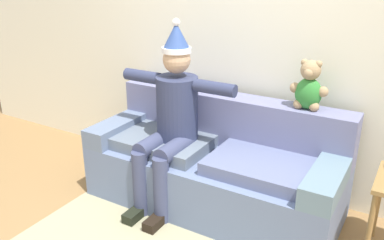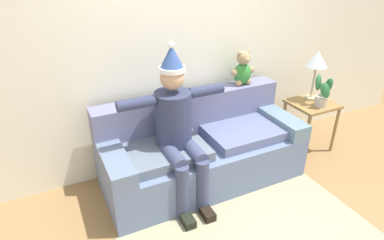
# 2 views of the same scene
# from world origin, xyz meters

# --- Properties ---
(back_wall) EXTENTS (7.00, 0.10, 2.70)m
(back_wall) POSITION_xyz_m (0.00, 1.55, 1.35)
(back_wall) COLOR white
(back_wall) RESTS_ON ground_plane
(couch) EXTENTS (2.06, 0.85, 0.88)m
(couch) POSITION_xyz_m (0.00, 1.04, 0.34)
(couch) COLOR slate
(couch) RESTS_ON ground_plane
(person_seated) EXTENTS (1.02, 0.77, 1.53)m
(person_seated) POSITION_xyz_m (-0.33, 0.88, 0.78)
(person_seated) COLOR #303757
(person_seated) RESTS_ON ground_plane
(teddy_bear) EXTENTS (0.29, 0.17, 0.38)m
(teddy_bear) POSITION_xyz_m (0.63, 1.30, 1.05)
(teddy_bear) COLOR #318234
(teddy_bear) RESTS_ON couch
(side_table) EXTENTS (0.50, 0.47, 0.61)m
(side_table) POSITION_xyz_m (1.46, 1.01, 0.50)
(side_table) COLOR olive
(side_table) RESTS_ON ground_plane
(table_lamp) EXTENTS (0.24, 0.24, 0.59)m
(table_lamp) POSITION_xyz_m (1.51, 1.10, 1.07)
(table_lamp) COLOR #BBB28B
(table_lamp) RESTS_ON side_table
(potted_plant) EXTENTS (0.21, 0.26, 0.38)m
(potted_plant) POSITION_xyz_m (1.47, 0.90, 0.78)
(potted_plant) COLOR #B9B0A3
(potted_plant) RESTS_ON side_table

